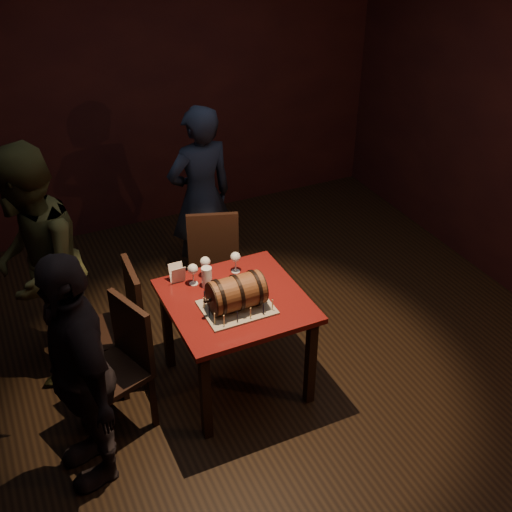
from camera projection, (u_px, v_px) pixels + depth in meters
name	position (u px, v px, depth m)	size (l,w,h in m)	color
room_shell	(245.00, 203.00, 4.02)	(5.04, 5.04, 2.80)	black
pub_table	(236.00, 312.00, 4.32)	(0.90, 0.90, 0.75)	#4C0C0C
cake_board	(237.00, 307.00, 4.17)	(0.45, 0.35, 0.01)	gray
barrel_cake	(236.00, 293.00, 4.11)	(0.41, 0.24, 0.24)	brown
birthday_candles	(237.00, 302.00, 4.15)	(0.40, 0.30, 0.09)	#FBE596
wine_glass_left	(193.00, 270.00, 4.34)	(0.07, 0.07, 0.16)	silver
wine_glass_mid	(205.00, 263.00, 4.42)	(0.07, 0.07, 0.16)	silver
wine_glass_right	(235.00, 258.00, 4.47)	(0.07, 0.07, 0.16)	silver
pint_of_ale	(207.00, 278.00, 4.34)	(0.07, 0.07, 0.15)	silver
menu_card	(177.00, 274.00, 4.40)	(0.10, 0.05, 0.13)	white
chair_back	(213.00, 252.00, 5.18)	(0.51, 0.51, 0.93)	black
chair_left_rear	(122.00, 320.00, 4.43)	(0.42, 0.42, 0.93)	black
chair_left_front	(122.00, 360.00, 4.09)	(0.51, 0.51, 0.93)	black
person_back	(201.00, 198.00, 5.37)	(0.59, 0.38, 1.61)	#1A2134
person_left_rear	(36.00, 269.00, 4.33)	(0.85, 0.66, 1.76)	#3A3C1E
person_left_front	(79.00, 372.00, 3.62)	(0.92, 0.38, 1.58)	black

